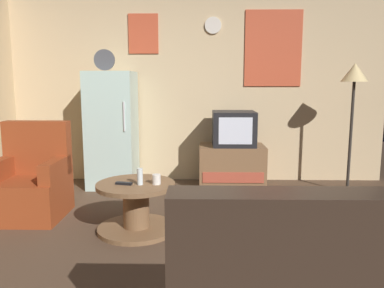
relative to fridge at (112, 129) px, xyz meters
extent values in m
plane|color=#4C3828|center=(1.08, -2.06, -0.75)|extent=(12.00, 12.00, 0.00)
cube|color=#D1B284|center=(1.08, 0.39, 0.55)|extent=(5.20, 0.10, 2.61)
cube|color=#C64C2D|center=(2.13, 0.33, 1.06)|extent=(0.76, 0.02, 1.00)
cube|color=#C64C2D|center=(0.39, 0.33, 1.25)|extent=(0.40, 0.02, 0.52)
cylinder|color=silver|center=(1.32, 0.33, 1.36)|extent=(0.22, 0.03, 0.22)
cube|color=silver|center=(0.00, 0.00, 0.00)|extent=(0.60, 0.60, 1.50)
cylinder|color=silver|center=(0.22, -0.30, 0.20)|extent=(0.02, 0.02, 0.36)
cylinder|color=#4C4C51|center=(-0.05, -0.08, 0.89)|extent=(0.26, 0.04, 0.26)
cube|color=brown|center=(1.56, -0.05, -0.48)|extent=(0.84, 0.52, 0.56)
cube|color=#AD4733|center=(1.56, -0.32, -0.56)|extent=(0.76, 0.01, 0.13)
cube|color=black|center=(1.58, -0.05, 0.02)|extent=(0.54, 0.50, 0.44)
cube|color=silver|center=(1.58, -0.31, 0.02)|extent=(0.41, 0.01, 0.33)
cylinder|color=#332D28|center=(2.99, -0.27, -0.74)|extent=(0.24, 0.24, 0.02)
cylinder|color=#332D28|center=(2.99, -0.27, -0.05)|extent=(0.04, 0.04, 1.40)
cone|color=#F2D18C|center=(2.99, -0.27, 0.73)|extent=(0.32, 0.32, 0.22)
cylinder|color=brown|center=(0.56, -1.57, -0.73)|extent=(0.72, 0.72, 0.04)
cylinder|color=brown|center=(0.56, -1.57, -0.53)|extent=(0.24, 0.24, 0.41)
cylinder|color=brown|center=(0.56, -1.57, -0.32)|extent=(0.72, 0.72, 0.04)
cylinder|color=silver|center=(0.61, -1.63, -0.23)|extent=(0.05, 0.05, 0.15)
cylinder|color=silver|center=(0.76, -1.61, -0.26)|extent=(0.08, 0.08, 0.09)
cube|color=black|center=(0.47, -1.63, -0.29)|extent=(0.16, 0.07, 0.02)
cube|color=maroon|center=(-0.58, -1.24, -0.55)|extent=(0.68, 0.68, 0.40)
cube|color=maroon|center=(-0.58, -0.98, -0.07)|extent=(0.68, 0.16, 0.56)
cube|color=maroon|center=(-0.86, -1.24, -0.25)|extent=(0.12, 0.60, 0.20)
cube|color=maroon|center=(-0.30, -1.24, -0.25)|extent=(0.12, 0.60, 0.20)
cube|color=#38281E|center=(1.86, -3.45, -0.09)|extent=(1.70, 0.20, 0.52)
camera|label=1|loc=(1.15, -4.95, 0.60)|focal=35.88mm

